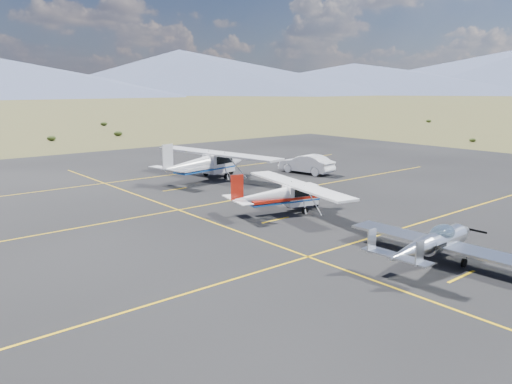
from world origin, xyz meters
name	(u,v)px	position (x,y,z in m)	size (l,w,h in m)	color
ground	(425,241)	(0.00, 0.00, 0.00)	(1600.00, 1600.00, 0.00)	#383D1C
apron	(319,213)	(0.00, 7.00, 0.00)	(72.00, 72.00, 0.02)	black
aircraft_low_wing	(434,243)	(-2.44, -1.89, 0.89)	(6.15, 8.58, 1.87)	#BABCC1
aircraft_cessna	(284,194)	(-1.43, 8.55, 1.11)	(6.28, 9.90, 2.50)	white
aircraft_plain	(206,162)	(0.94, 20.28, 1.41)	(7.73, 12.61, 3.18)	silver
sedan	(306,164)	(9.29, 17.31, 0.82)	(1.71, 4.90, 1.61)	white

